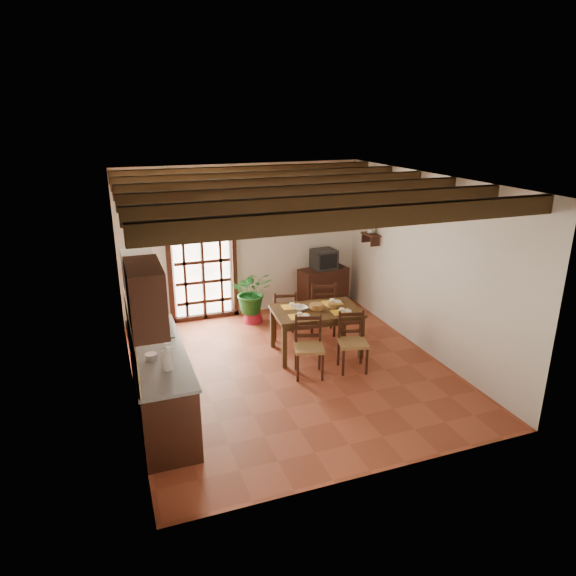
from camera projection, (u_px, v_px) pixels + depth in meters
name	position (u px, v px, depth m)	size (l,w,h in m)	color
ground_plane	(291.00, 369.00, 7.68)	(5.00, 5.00, 0.00)	brown
room_shell	(291.00, 252.00, 7.09)	(4.52, 5.02, 2.81)	silver
ceiling_beams	(291.00, 188.00, 6.81)	(4.50, 4.34, 0.20)	black
french_door	(202.00, 258.00, 9.21)	(1.26, 0.11, 2.32)	white
kitchen_counter	(160.00, 383.00, 6.36)	(0.64, 2.25, 1.38)	black
upper_cabinet	(146.00, 298.00, 5.25)	(0.35, 0.80, 0.70)	black
range_hood	(139.00, 274.00, 6.41)	(0.38, 0.60, 0.54)	white
counter_items	(156.00, 344.00, 6.28)	(0.50, 1.43, 0.25)	black
dining_table	(316.00, 315.00, 8.03)	(1.42, 0.98, 0.73)	#3B2713
chair_near_left	(309.00, 358.00, 7.43)	(0.51, 0.49, 0.89)	#9B7542
chair_near_right	(352.00, 352.00, 7.60)	(0.49, 0.47, 0.88)	#9B7542
chair_far_left	(284.00, 323.00, 8.70)	(0.47, 0.45, 0.86)	#9B7542
chair_far_right	(322.00, 317.00, 8.85)	(0.55, 0.53, 0.97)	#9B7542
table_setting	(316.00, 309.00, 8.00)	(0.98, 0.66, 0.09)	gold
table_bowl	(301.00, 308.00, 7.97)	(0.22, 0.22, 0.05)	white
sideboard	(323.00, 288.00, 10.02)	(0.93, 0.42, 0.79)	black
crt_tv	(324.00, 259.00, 9.82)	(0.46, 0.42, 0.37)	black
fuse_box	(319.00, 217.00, 9.80)	(0.25, 0.03, 0.32)	white
plant_pot	(253.00, 316.00, 9.40)	(0.37, 0.37, 0.23)	maroon
potted_plant	(252.00, 292.00, 9.25)	(1.87, 1.61, 2.09)	#144C19
wall_shelf	(371.00, 237.00, 9.31)	(0.20, 0.42, 0.20)	black
shelf_vase	(371.00, 229.00, 9.26)	(0.15, 0.15, 0.15)	#B2BFB2
shelf_flowers	(372.00, 218.00, 9.19)	(0.14, 0.14, 0.36)	gold
framed_picture	(376.00, 207.00, 9.16)	(0.03, 0.32, 0.32)	brown
pendant_lamp	(315.00, 223.00, 7.65)	(0.36, 0.36, 0.84)	black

